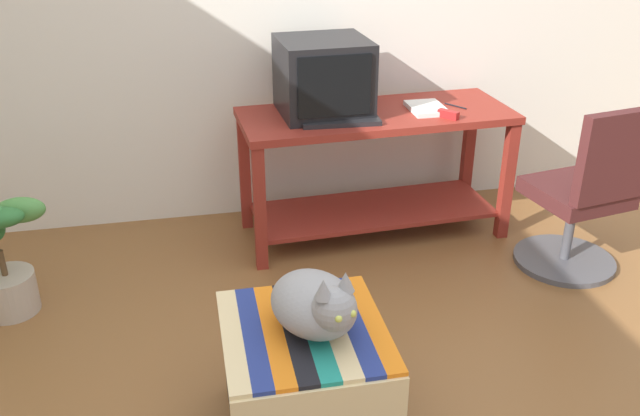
% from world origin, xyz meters
% --- Properties ---
extents(desk, '(1.48, 0.64, 0.71)m').
position_xyz_m(desk, '(0.49, 1.60, 0.49)').
color(desk, maroon).
rests_on(desk, ground_plane).
extents(tv_monitor, '(0.47, 0.47, 0.39)m').
position_xyz_m(tv_monitor, '(0.21, 1.64, 0.90)').
color(tv_monitor, black).
rests_on(tv_monitor, desk).
extents(keyboard, '(0.41, 0.17, 0.02)m').
position_xyz_m(keyboard, '(0.26, 1.46, 0.73)').
color(keyboard, black).
rests_on(keyboard, desk).
extents(book, '(0.18, 0.25, 0.03)m').
position_xyz_m(book, '(0.76, 1.57, 0.73)').
color(book, white).
rests_on(book, desk).
extents(ottoman_with_blanket, '(0.56, 0.60, 0.45)m').
position_xyz_m(ottoman_with_blanket, '(-0.17, 0.14, 0.22)').
color(ottoman_with_blanket, '#4C4238').
rests_on(ottoman_with_blanket, ground_plane).
extents(cat, '(0.37, 0.45, 0.28)m').
position_xyz_m(cat, '(-0.13, 0.12, 0.55)').
color(cat, gray).
rests_on(cat, ottoman_with_blanket).
extents(potted_plant, '(0.44, 0.31, 0.60)m').
position_xyz_m(potted_plant, '(-1.38, 1.16, 0.30)').
color(potted_plant, '#B7A893').
rests_on(potted_plant, ground_plane).
extents(office_chair, '(0.52, 0.52, 0.89)m').
position_xyz_m(office_chair, '(1.40, 0.99, 0.39)').
color(office_chair, '#4C4C51').
rests_on(office_chair, ground_plane).
extents(stapler, '(0.10, 0.11, 0.04)m').
position_xyz_m(stapler, '(0.83, 1.43, 0.73)').
color(stapler, '#A31E1E').
rests_on(stapler, desk).
extents(pen, '(0.08, 0.12, 0.01)m').
position_xyz_m(pen, '(0.94, 1.60, 0.72)').
color(pen, black).
rests_on(pen, desk).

